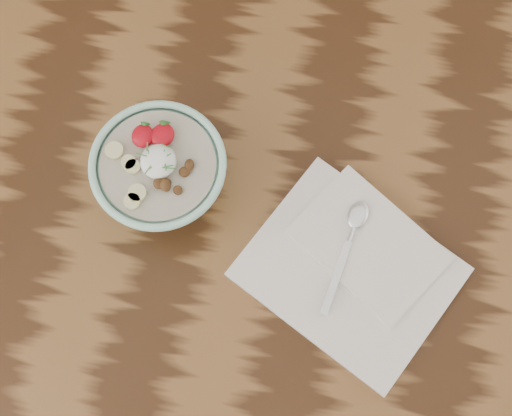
% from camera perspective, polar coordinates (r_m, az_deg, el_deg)
% --- Properties ---
extents(table, '(1.60, 0.90, 0.75)m').
position_cam_1_polar(table, '(1.13, 4.27, -2.44)').
color(table, '#321B0C').
rests_on(table, ground).
extents(breakfast_bowl, '(0.19, 0.19, 0.12)m').
position_cam_1_polar(breakfast_bowl, '(1.01, -7.61, 2.76)').
color(breakfast_bowl, '#A2DAC5').
rests_on(breakfast_bowl, table).
extents(napkin, '(0.35, 0.33, 0.02)m').
position_cam_1_polar(napkin, '(1.03, 7.79, -4.62)').
color(napkin, white).
rests_on(napkin, table).
extents(spoon, '(0.05, 0.18, 0.01)m').
position_cam_1_polar(spoon, '(1.03, 7.74, -1.78)').
color(spoon, silver).
rests_on(spoon, napkin).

